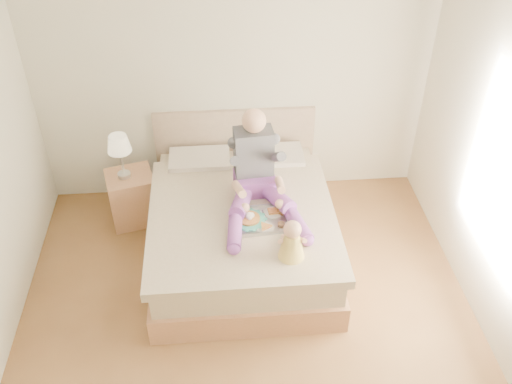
{
  "coord_description": "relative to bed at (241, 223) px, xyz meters",
  "views": [
    {
      "loc": [
        -0.2,
        -3.08,
        3.96
      ],
      "look_at": [
        0.13,
        0.92,
        0.82
      ],
      "focal_mm": 40.0,
      "sensor_mm": 36.0,
      "label": 1
    }
  ],
  "objects": [
    {
      "name": "room",
      "position": [
        0.08,
        -1.08,
        1.19
      ],
      "size": [
        4.02,
        4.22,
        2.71
      ],
      "color": "brown",
      "rests_on": "ground"
    },
    {
      "name": "adult",
      "position": [
        0.16,
        0.01,
        0.55
      ],
      "size": [
        0.75,
        1.09,
        0.89
      ],
      "rotation": [
        0.0,
        0.0,
        0.09
      ],
      "color": "#7E3D9A",
      "rests_on": "bed"
    },
    {
      "name": "nightstand",
      "position": [
        -1.1,
        0.54,
        -0.04
      ],
      "size": [
        0.55,
        0.51,
        0.56
      ],
      "rotation": [
        0.0,
        0.0,
        0.24
      ],
      "color": "#9C6B49",
      "rests_on": "ground"
    },
    {
      "name": "bed",
      "position": [
        0.0,
        0.0,
        0.0
      ],
      "size": [
        1.7,
        2.18,
        1.0
      ],
      "color": "#9C6B49",
      "rests_on": "ground"
    },
    {
      "name": "tray",
      "position": [
        0.16,
        -0.31,
        0.33
      ],
      "size": [
        0.52,
        0.43,
        0.14
      ],
      "rotation": [
        0.0,
        0.0,
        0.08
      ],
      "color": "#B7BABE",
      "rests_on": "bed"
    },
    {
      "name": "lamp",
      "position": [
        -1.14,
        0.52,
        0.61
      ],
      "size": [
        0.23,
        0.23,
        0.48
      ],
      "color": "#B7BABE",
      "rests_on": "nightstand"
    },
    {
      "name": "baby",
      "position": [
        0.37,
        -0.78,
        0.44
      ],
      "size": [
        0.25,
        0.33,
        0.37
      ],
      "rotation": [
        0.0,
        0.0,
        -0.03
      ],
      "color": "#E2C047",
      "rests_on": "bed"
    }
  ]
}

